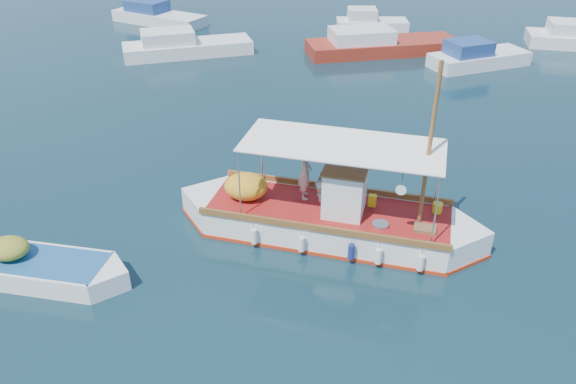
# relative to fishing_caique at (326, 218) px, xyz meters

# --- Properties ---
(ground) EXTENTS (160.00, 160.00, 0.00)m
(ground) POSITION_rel_fishing_caique_xyz_m (-0.73, -0.15, -0.56)
(ground) COLOR black
(ground) RESTS_ON ground
(fishing_caique) EXTENTS (10.22, 3.66, 6.27)m
(fishing_caique) POSITION_rel_fishing_caique_xyz_m (0.00, 0.00, 0.00)
(fishing_caique) COLOR white
(fishing_caique) RESTS_ON ground
(dinghy) EXTENTS (5.90, 1.83, 1.44)m
(dinghy) POSITION_rel_fishing_caique_xyz_m (-8.22, -3.60, -0.25)
(dinghy) COLOR white
(dinghy) RESTS_ON ground
(bg_boat_nw) EXTENTS (8.20, 5.55, 1.80)m
(bg_boat_nw) POSITION_rel_fishing_caique_xyz_m (-10.70, 18.23, -0.06)
(bg_boat_nw) COLOR silver
(bg_boat_nw) RESTS_ON ground
(bg_boat_n) EXTENTS (9.91, 5.87, 1.80)m
(bg_boat_n) POSITION_rel_fishing_caique_xyz_m (1.35, 20.48, -0.06)
(bg_boat_n) COLOR maroon
(bg_boat_n) RESTS_ON ground
(bg_boat_ne) EXTENTS (6.25, 4.87, 1.80)m
(bg_boat_ne) POSITION_rel_fishing_caique_xyz_m (7.19, 18.70, -0.06)
(bg_boat_ne) COLOR silver
(bg_boat_ne) RESTS_ON ground
(bg_boat_far_w) EXTENTS (7.72, 4.77, 1.80)m
(bg_boat_far_w) POSITION_rel_fishing_caique_xyz_m (-15.20, 25.63, -0.06)
(bg_boat_far_w) COLOR silver
(bg_boat_far_w) RESTS_ON ground
(bg_boat_far_n) EXTENTS (5.23, 2.72, 1.80)m
(bg_boat_far_n) POSITION_rel_fishing_caique_xyz_m (0.69, 25.78, -0.06)
(bg_boat_far_n) COLOR silver
(bg_boat_far_n) RESTS_ON ground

